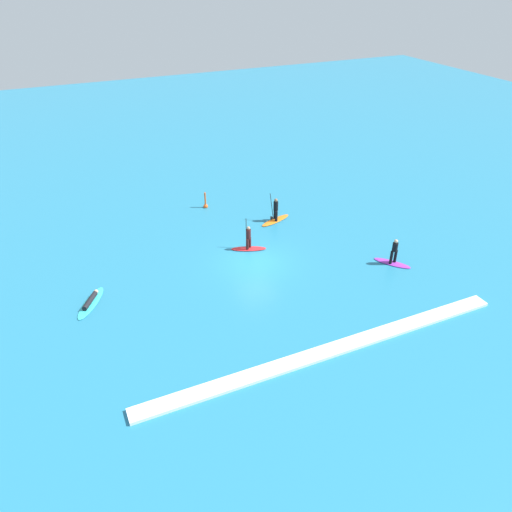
% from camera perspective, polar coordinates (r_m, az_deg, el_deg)
% --- Properties ---
extents(ground_plane, '(120.00, 120.00, 0.00)m').
position_cam_1_polar(ground_plane, '(32.12, 0.00, -0.76)').
color(ground_plane, teal).
rests_on(ground_plane, ground).
extents(surfer_on_purple_board, '(1.99, 2.36, 1.83)m').
position_cam_1_polar(surfer_on_purple_board, '(32.96, 15.88, -0.05)').
color(surfer_on_purple_board, purple).
rests_on(surfer_on_purple_board, ground_plane).
extents(surfer_on_teal_board, '(2.31, 3.10, 0.38)m').
position_cam_1_polar(surfer_on_teal_board, '(30.01, -18.90, -5.10)').
color(surfer_on_teal_board, '#33C6CC').
rests_on(surfer_on_teal_board, ground_plane).
extents(surfer_on_orange_board, '(2.85, 1.56, 2.20)m').
position_cam_1_polar(surfer_on_orange_board, '(37.04, 2.31, 4.85)').
color(surfer_on_orange_board, orange).
rests_on(surfer_on_orange_board, ground_plane).
extents(surfer_on_red_board, '(2.49, 1.50, 2.23)m').
position_cam_1_polar(surfer_on_red_board, '(33.33, -0.88, 1.50)').
color(surfer_on_red_board, red).
rests_on(surfer_on_red_board, ground_plane).
extents(marker_buoy, '(0.37, 0.37, 1.39)m').
position_cam_1_polar(marker_buoy, '(39.45, -5.97, 6.06)').
color(marker_buoy, '#E55119').
rests_on(marker_buoy, ground_plane).
extents(wave_crest, '(20.73, 0.90, 0.18)m').
position_cam_1_polar(wave_crest, '(25.58, 8.75, -10.94)').
color(wave_crest, white).
rests_on(wave_crest, ground_plane).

